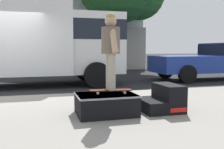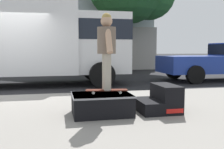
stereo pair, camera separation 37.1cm
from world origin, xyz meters
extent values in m
cube|color=black|center=(2.27, -3.05, 0.31)|extent=(1.07, 0.82, 0.39)
cube|color=gray|center=(2.27, -3.05, 0.49)|extent=(1.09, 0.84, 0.03)
cube|color=black|center=(3.17, -3.05, 0.24)|extent=(0.38, 0.80, 0.24)
cube|color=black|center=(3.55, -3.05, 0.38)|extent=(0.38, 0.80, 0.52)
cube|color=red|center=(3.55, -3.45, 0.21)|extent=(0.33, 0.01, 0.08)
cube|color=#4C1E14|center=(2.37, -3.01, 0.57)|extent=(0.80, 0.30, 0.02)
cylinder|color=silver|center=(2.63, -2.95, 0.54)|extent=(0.06, 0.04, 0.05)
cylinder|color=silver|center=(2.60, -3.13, 0.54)|extent=(0.06, 0.04, 0.05)
cylinder|color=silver|center=(2.13, -2.88, 0.54)|extent=(0.06, 0.04, 0.05)
cylinder|color=silver|center=(2.11, -3.06, 0.54)|extent=(0.06, 0.04, 0.05)
cylinder|color=#B7AD99|center=(2.37, -2.92, 0.91)|extent=(0.14, 0.14, 0.67)
cylinder|color=#B7AD99|center=(2.37, -3.09, 0.91)|extent=(0.14, 0.14, 0.67)
cylinder|color=#726051|center=(2.37, -3.01, 1.49)|extent=(0.34, 0.34, 0.49)
cylinder|color=tan|center=(2.37, -2.79, 1.48)|extent=(0.11, 0.30, 0.46)
cylinder|color=tan|center=(2.37, -3.22, 1.48)|extent=(0.11, 0.30, 0.46)
sphere|color=tan|center=(2.37, -3.01, 1.84)|extent=(0.21, 0.21, 0.21)
sphere|color=tan|center=(2.37, -3.01, 1.90)|extent=(0.18, 0.18, 0.18)
cube|color=white|center=(3.14, 2.20, 1.55)|extent=(1.90, 2.16, 2.20)
cube|color=black|center=(3.14, 2.20, 2.03)|extent=(1.92, 2.19, 0.70)
cylinder|color=black|center=(2.99, 3.38, 0.45)|extent=(0.90, 0.28, 0.90)
cylinder|color=black|center=(2.99, 1.03, 0.45)|extent=(0.90, 0.28, 0.90)
cube|color=#1E3899|center=(7.06, 2.20, 0.71)|extent=(2.60, 1.85, 0.70)
cylinder|color=black|center=(6.67, 3.12, 0.36)|extent=(0.72, 0.24, 0.72)
cylinder|color=black|center=(6.67, 1.27, 0.36)|extent=(0.72, 0.24, 0.72)
cylinder|color=brown|center=(5.60, 7.16, 1.84)|extent=(0.56, 0.56, 3.68)
cube|color=silver|center=(3.49, 12.79, 3.00)|extent=(9.00, 7.50, 6.00)
cube|color=#B2ADA3|center=(3.49, 8.79, 1.40)|extent=(9.00, 0.50, 2.80)
camera|label=1|loc=(1.11, -7.59, 1.32)|focal=41.24mm
camera|label=2|loc=(1.47, -7.68, 1.32)|focal=41.24mm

